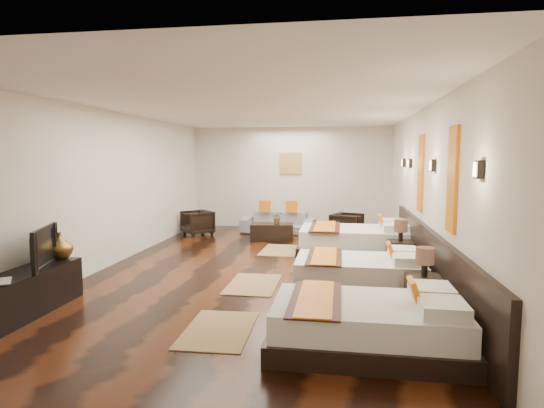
% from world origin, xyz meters
% --- Properties ---
extents(floor, '(5.50, 9.50, 0.01)m').
position_xyz_m(floor, '(0.00, 0.00, 0.00)').
color(floor, black).
rests_on(floor, ground).
extents(ceiling, '(5.50, 9.50, 0.01)m').
position_xyz_m(ceiling, '(0.00, 0.00, 2.80)').
color(ceiling, white).
rests_on(ceiling, floor).
extents(back_wall, '(5.50, 0.01, 2.80)m').
position_xyz_m(back_wall, '(0.00, 4.75, 1.40)').
color(back_wall, silver).
rests_on(back_wall, floor).
extents(left_wall, '(0.01, 9.50, 2.80)m').
position_xyz_m(left_wall, '(-2.75, 0.00, 1.40)').
color(left_wall, silver).
rests_on(left_wall, floor).
extents(right_wall, '(0.01, 9.50, 2.80)m').
position_xyz_m(right_wall, '(2.75, 0.00, 1.40)').
color(right_wall, silver).
rests_on(right_wall, floor).
extents(headboard_panel, '(0.08, 6.60, 0.90)m').
position_xyz_m(headboard_panel, '(2.71, -0.80, 0.45)').
color(headboard_panel, black).
rests_on(headboard_panel, floor).
extents(bed_near, '(1.99, 1.25, 0.76)m').
position_xyz_m(bed_near, '(1.70, -3.08, 0.26)').
color(bed_near, black).
rests_on(bed_near, floor).
extents(bed_mid, '(1.93, 1.21, 0.74)m').
position_xyz_m(bed_mid, '(1.69, -1.00, 0.25)').
color(bed_mid, black).
rests_on(bed_mid, floor).
extents(bed_far, '(2.23, 1.40, 0.85)m').
position_xyz_m(bed_far, '(1.70, 1.40, 0.29)').
color(bed_far, black).
rests_on(bed_far, floor).
extents(nightstand_a, '(0.43, 0.43, 0.84)m').
position_xyz_m(nightstand_a, '(2.44, -1.88, 0.30)').
color(nightstand_a, black).
rests_on(nightstand_a, floor).
extents(nightstand_b, '(0.44, 0.44, 0.88)m').
position_xyz_m(nightstand_b, '(2.44, 0.42, 0.31)').
color(nightstand_b, black).
rests_on(nightstand_b, floor).
extents(jute_mat_near, '(0.78, 1.22, 0.01)m').
position_xyz_m(jute_mat_near, '(0.03, -2.83, 0.01)').
color(jute_mat_near, olive).
rests_on(jute_mat_near, floor).
extents(jute_mat_mid, '(0.75, 1.20, 0.01)m').
position_xyz_m(jute_mat_mid, '(0.07, -0.96, 0.01)').
color(jute_mat_mid, olive).
rests_on(jute_mat_mid, floor).
extents(jute_mat_far, '(0.79, 1.22, 0.01)m').
position_xyz_m(jute_mat_far, '(0.13, 1.61, 0.01)').
color(jute_mat_far, olive).
rests_on(jute_mat_far, floor).
extents(tv_console, '(0.50, 1.80, 0.55)m').
position_xyz_m(tv_console, '(-2.50, -2.75, 0.28)').
color(tv_console, black).
rests_on(tv_console, floor).
extents(tv, '(0.41, 0.91, 0.53)m').
position_xyz_m(tv, '(-2.45, -2.50, 0.82)').
color(tv, black).
rests_on(tv, tv_console).
extents(figurine, '(0.46, 0.46, 0.37)m').
position_xyz_m(figurine, '(-2.50, -1.97, 0.74)').
color(figurine, brown).
rests_on(figurine, tv_console).
extents(sofa, '(1.94, 0.86, 0.55)m').
position_xyz_m(sofa, '(-0.22, 3.79, 0.28)').
color(sofa, slate).
rests_on(sofa, floor).
extents(armchair_left, '(0.95, 0.95, 0.62)m').
position_xyz_m(armchair_left, '(-2.21, 3.18, 0.31)').
color(armchair_left, black).
rests_on(armchair_left, floor).
extents(armchair_right, '(0.88, 0.87, 0.63)m').
position_xyz_m(armchair_right, '(1.55, 3.20, 0.31)').
color(armchair_right, black).
rests_on(armchair_right, floor).
extents(coffee_table, '(1.05, 0.61, 0.40)m').
position_xyz_m(coffee_table, '(-0.22, 2.74, 0.20)').
color(coffee_table, black).
rests_on(coffee_table, floor).
extents(table_plant, '(0.27, 0.24, 0.27)m').
position_xyz_m(table_plant, '(-0.09, 2.76, 0.54)').
color(table_plant, '#295E1F').
rests_on(table_plant, coffee_table).
extents(orange_panel_a, '(0.04, 0.40, 1.30)m').
position_xyz_m(orange_panel_a, '(2.73, -1.90, 1.70)').
color(orange_panel_a, '#D86014').
rests_on(orange_panel_a, right_wall).
extents(orange_panel_b, '(0.04, 0.40, 1.30)m').
position_xyz_m(orange_panel_b, '(2.73, 0.30, 1.70)').
color(orange_panel_b, '#D86014').
rests_on(orange_panel_b, right_wall).
extents(sconce_near, '(0.07, 0.12, 0.18)m').
position_xyz_m(sconce_near, '(2.70, -3.00, 1.85)').
color(sconce_near, black).
rests_on(sconce_near, right_wall).
extents(sconce_mid, '(0.07, 0.12, 0.18)m').
position_xyz_m(sconce_mid, '(2.70, -0.80, 1.85)').
color(sconce_mid, black).
rests_on(sconce_mid, right_wall).
extents(sconce_far, '(0.07, 0.12, 0.18)m').
position_xyz_m(sconce_far, '(2.70, 1.40, 1.85)').
color(sconce_far, black).
rests_on(sconce_far, right_wall).
extents(sconce_lounge, '(0.07, 0.12, 0.18)m').
position_xyz_m(sconce_lounge, '(2.70, 2.30, 1.85)').
color(sconce_lounge, black).
rests_on(sconce_lounge, right_wall).
extents(gold_artwork, '(0.60, 0.04, 0.60)m').
position_xyz_m(gold_artwork, '(0.00, 4.73, 1.80)').
color(gold_artwork, '#AD873F').
rests_on(gold_artwork, back_wall).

